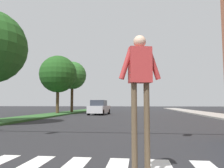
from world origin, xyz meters
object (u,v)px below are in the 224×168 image
(tree_far, at_px, (58,74))
(pedestrian_performer, at_px, (140,82))
(tree_distant, at_px, (72,76))
(sedan_midblock, at_px, (99,108))

(tree_far, xyz_separation_m, pedestrian_performer, (9.58, -21.36, -3.15))
(tree_distant, distance_m, pedestrian_performer, 26.62)
(tree_far, height_order, sedan_midblock, tree_far)
(tree_distant, height_order, pedestrian_performer, tree_distant)
(tree_far, relative_size, tree_distant, 1.01)
(tree_distant, distance_m, sedan_midblock, 7.04)
(sedan_midblock, bearing_deg, tree_distant, 141.29)
(tree_far, distance_m, pedestrian_performer, 23.62)
(sedan_midblock, bearing_deg, tree_far, -179.90)
(tree_far, bearing_deg, pedestrian_performer, -65.85)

